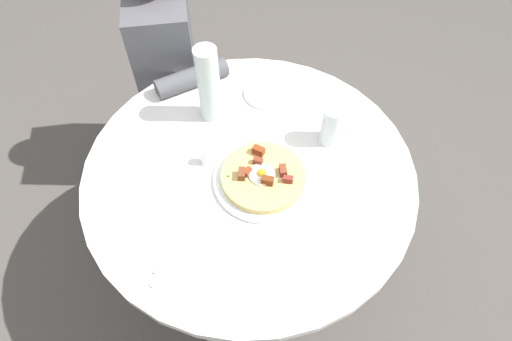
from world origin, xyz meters
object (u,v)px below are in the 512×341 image
Objects in this scene: fork at (188,275)px; bread_plate at (267,93)px; water_bottle at (209,85)px; salt_shaker at (205,157)px; knife at (185,289)px; water_glass at (332,125)px; dining_table at (250,198)px; pizza_plate at (263,180)px; breakfast_pizza at (263,176)px; person_seated at (173,83)px.

bread_plate is at bearing -100.44° from fork.
water_bottle is 4.85× the size of salt_shaker.
knife is at bearing 168.55° from water_bottle.
water_glass is (0.43, -0.48, 0.06)m from knife.
pizza_plate is (-0.05, -0.03, 0.18)m from dining_table.
salt_shaker is (-0.03, 0.40, -0.04)m from water_glass.
water_bottle is at bearing 21.03° from dining_table.
salt_shaker is at bearing 60.46° from breakfast_pizza.
dining_table is at bearing -105.27° from knife.
knife is at bearing 168.06° from salt_shaker.
water_bottle is (0.59, -0.12, 0.13)m from knife.
breakfast_pizza reaches higher than bread_plate.
knife is 0.67× the size of water_bottle.
knife is 1.30× the size of water_glass.
fork is at bearing 168.81° from water_bottle.
fork reaches higher than dining_table.
dining_table is at bearing -106.70° from fork.
breakfast_pizza reaches higher than dining_table.
pizza_plate is 1.65× the size of fork.
water_bottle is at bearing -159.80° from person_seated.
person_seated is at bearing 20.50° from dining_table.
breakfast_pizza reaches higher than salt_shaker.
water_glass is at bearing -74.52° from dining_table.
person_seated is 0.82m from water_glass.
person_seated is 7.10× the size of bread_plate.
knife is (-0.35, 0.21, 0.18)m from dining_table.
person_seated reaches higher than pizza_plate.
salt_shaker is at bearing -86.27° from knife.
salt_shaker is at bearing 138.82° from bread_plate.
person_seated is at bearing 21.55° from pizza_plate.
pizza_plate is 2.15× the size of water_glass.
water_glass is at bearing -124.39° from fork.
fork is at bearing 138.47° from breakfast_pizza.
salt_shaker reaches higher than dining_table.
dining_table is 5.64× the size of fork.
person_seated is 0.79m from breakfast_pizza.
dining_table is 0.37m from water_glass.
salt_shaker is at bearing 60.30° from pizza_plate.
water_glass reaches higher than bread_plate.
bread_plate reaches higher than dining_table.
water_glass is (-0.58, -0.51, 0.29)m from person_seated.
person_seated reaches higher than water_glass.
salt_shaker reaches higher than pizza_plate.
water_glass reaches higher than breakfast_pizza.
dining_table is 0.21m from breakfast_pizza.
bread_plate is 0.70m from fork.
breakfast_pizza is 0.34m from water_bottle.
breakfast_pizza is (0.00, 0.00, 0.02)m from pizza_plate.
breakfast_pizza is at bearing -115.87° from fork.
person_seated reaches higher than knife.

